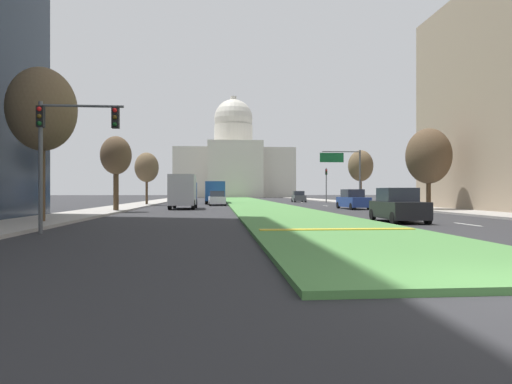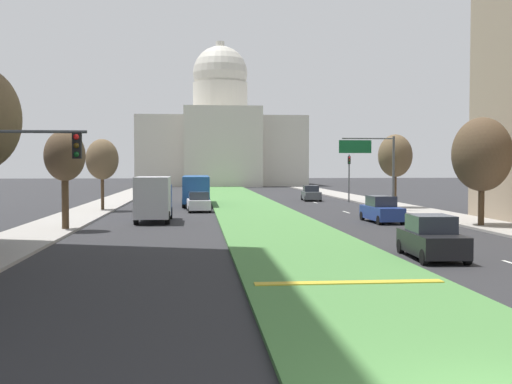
{
  "view_description": "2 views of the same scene",
  "coord_description": "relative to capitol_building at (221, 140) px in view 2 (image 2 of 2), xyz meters",
  "views": [
    {
      "loc": [
        -4.73,
        -6.58,
        1.66
      ],
      "look_at": [
        1.66,
        66.06,
        1.57
      ],
      "focal_mm": 30.79,
      "sensor_mm": 36.0,
      "label": 1
    },
    {
      "loc": [
        -4.92,
        -9.67,
        3.94
      ],
      "look_at": [
        0.34,
        46.83,
        1.62
      ],
      "focal_mm": 44.54,
      "sensor_mm": 36.0,
      "label": 2
    }
  ],
  "objects": [
    {
      "name": "traffic_light_far_right",
      "position": [
        11.67,
        -64.41,
        -6.09
      ],
      "size": [
        0.28,
        0.35,
        5.2
      ],
      "color": "#515456",
      "rests_on": "ground_plane"
    },
    {
      "name": "grass_median",
      "position": [
        0.0,
        -67.21,
        -9.34
      ],
      "size": [
        6.89,
        111.4,
        0.14
      ],
      "primitive_type": "cube",
      "color": "#4C8442",
      "rests_on": "ground_plane"
    },
    {
      "name": "street_tree_right_far",
      "position": [
        13.23,
        -75.68,
        -4.53
      ],
      "size": [
        3.13,
        3.13,
        6.86
      ],
      "color": "#4C3823",
      "rests_on": "ground_plane"
    },
    {
      "name": "median_curb_nose",
      "position": [
        0.0,
        -112.47,
        -9.25
      ],
      "size": [
        6.2,
        0.5,
        0.04
      ],
      "primitive_type": "cube",
      "color": "gold",
      "rests_on": "grass_median"
    },
    {
      "name": "sidewalk_left",
      "position": [
        -14.17,
        -73.4,
        -9.33
      ],
      "size": [
        4.0,
        111.4,
        0.15
      ],
      "primitive_type": "cube",
      "color": "#9E9991",
      "rests_on": "ground_plane"
    },
    {
      "name": "ground_plane",
      "position": [
        0.0,
        -61.02,
        -9.41
      ],
      "size": [
        272.3,
        272.3,
        0.0
      ],
      "primitive_type": "plane",
      "color": "#2B2B2D"
    },
    {
      "name": "overhead_guide_sign",
      "position": [
        10.15,
        -79.55,
        -4.8
      ],
      "size": [
        4.88,
        0.2,
        6.5
      ],
      "color": "#515456",
      "rests_on": "ground_plane"
    },
    {
      "name": "street_tree_right_mid",
      "position": [
        13.29,
        -93.39,
        -4.73
      ],
      "size": [
        3.8,
        3.8,
        7.08
      ],
      "color": "#4C3823",
      "rests_on": "ground_plane"
    },
    {
      "name": "lane_dashes_right",
      "position": [
        7.81,
        -88.61,
        -9.4
      ],
      "size": [
        0.16,
        45.84,
        0.01
      ],
      "color": "silver",
      "rests_on": "ground_plane"
    },
    {
      "name": "sedan_lead_stopped",
      "position": [
        5.02,
        -106.51,
        -8.55
      ],
      "size": [
        2.17,
        4.47,
        1.85
      ],
      "color": "black",
      "rests_on": "ground_plane"
    },
    {
      "name": "capitol_building",
      "position": [
        0.0,
        0.0,
        0.0
      ],
      "size": [
        33.52,
        27.25,
        29.92
      ],
      "color": "beige",
      "rests_on": "ground_plane"
    },
    {
      "name": "city_bus",
      "position": [
        -5.02,
        -68.99,
        -7.64
      ],
      "size": [
        2.62,
        11.0,
        2.95
      ],
      "color": "#1E4C8C",
      "rests_on": "ground_plane"
    },
    {
      "name": "sedan_distant",
      "position": [
        -4.8,
        -77.52,
        -8.6
      ],
      "size": [
        2.15,
        4.47,
        1.72
      ],
      "color": "silver",
      "rests_on": "ground_plane"
    },
    {
      "name": "box_truck_delivery",
      "position": [
        -7.97,
        -87.51,
        -7.73
      ],
      "size": [
        2.4,
        6.4,
        3.2
      ],
      "color": "navy",
      "rests_on": "ground_plane"
    },
    {
      "name": "traffic_light_near_left",
      "position": [
        -10.82,
        -111.58,
        -5.61
      ],
      "size": [
        3.34,
        0.35,
        5.2
      ],
      "color": "#515456",
      "rests_on": "ground_plane"
    },
    {
      "name": "sedan_very_far",
      "position": [
        -4.92,
        -46.0,
        -8.61
      ],
      "size": [
        2.11,
        4.34,
        1.7
      ],
      "color": "#BCBCC1",
      "rests_on": "ground_plane"
    },
    {
      "name": "sidewalk_right",
      "position": [
        14.17,
        -73.4,
        -9.33
      ],
      "size": [
        4.0,
        111.4,
        0.15
      ],
      "primitive_type": "cube",
      "color": "#9E9991",
      "rests_on": "ground_plane"
    },
    {
      "name": "sedan_midblock",
      "position": [
        7.94,
        -89.31,
        -8.55
      ],
      "size": [
        2.04,
        4.74,
        1.86
      ],
      "color": "navy",
      "rests_on": "ground_plane"
    },
    {
      "name": "sedan_far_horizon",
      "position": [
        8.0,
        -61.35,
        -8.6
      ],
      "size": [
        2.08,
        4.61,
        1.73
      ],
      "color": "#4C5156",
      "rests_on": "ground_plane"
    },
    {
      "name": "street_tree_left_mid",
      "position": [
        -12.87,
        -93.36,
        -4.93
      ],
      "size": [
        2.46,
        2.46,
        6.11
      ],
      "color": "#4C3823",
      "rests_on": "ground_plane"
    },
    {
      "name": "street_tree_left_far",
      "position": [
        -13.14,
        -76.3,
        -4.9
      ],
      "size": [
        2.83,
        2.83,
        6.3
      ],
      "color": "#4C3823",
      "rests_on": "ground_plane"
    }
  ]
}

